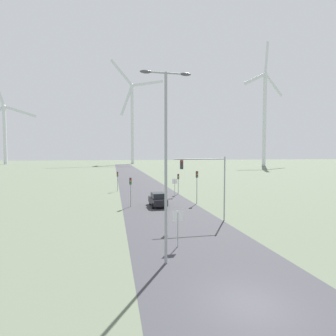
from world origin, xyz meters
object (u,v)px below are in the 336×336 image
(traffic_light_post_near_left, at_px, (130,185))
(car_approaching, at_px, (158,200))
(stop_sign_near, at_px, (178,221))
(wind_turbine_center, at_px, (265,111))
(traffic_light_post_mid_left, at_px, (117,177))
(wind_turbine_left, at_px, (132,116))
(streetlamp, at_px, (166,148))
(traffic_light_mast_overhead, at_px, (208,175))
(traffic_light_post_mid_right, at_px, (178,179))
(wind_turbine_far_left, at_px, (5,128))
(stop_sign_far, at_px, (175,184))
(traffic_light_post_near_right, at_px, (197,180))

(traffic_light_post_near_left, height_order, car_approaching, traffic_light_post_near_left)
(stop_sign_near, distance_m, traffic_light_post_near_left, 15.97)
(car_approaching, bearing_deg, wind_turbine_center, 52.65)
(traffic_light_post_mid_left, bearing_deg, stop_sign_near, -82.72)
(car_approaching, relative_size, wind_turbine_left, 0.06)
(streetlamp, relative_size, car_approaching, 2.85)
(traffic_light_mast_overhead, bearing_deg, stop_sign_near, -125.87)
(traffic_light_post_mid_left, relative_size, wind_turbine_center, 0.05)
(traffic_light_post_mid_right, distance_m, wind_turbine_center, 129.86)
(traffic_light_mast_overhead, bearing_deg, car_approaching, 113.73)
(wind_turbine_far_left, bearing_deg, stop_sign_near, -66.79)
(traffic_light_post_near_left, relative_size, traffic_light_post_mid_right, 1.10)
(traffic_light_post_near_left, xyz_separation_m, traffic_light_mast_overhead, (7.26, -9.12, 1.97))
(traffic_light_post_mid_left, bearing_deg, stop_sign_far, -43.82)
(stop_sign_near, bearing_deg, traffic_light_mast_overhead, 54.13)
(stop_sign_near, xyz_separation_m, car_approaching, (1.04, 15.16, -0.99))
(stop_sign_near, xyz_separation_m, traffic_light_post_near_left, (-2.47, 15.75, 0.90))
(traffic_light_mast_overhead, height_order, car_approaching, traffic_light_mast_overhead)
(wind_turbine_far_left, bearing_deg, stop_sign_far, -62.50)
(car_approaching, xyz_separation_m, wind_turbine_far_left, (-78.17, 164.74, 24.05))
(stop_sign_near, distance_m, stop_sign_far, 22.70)
(streetlamp, height_order, traffic_light_mast_overhead, streetlamp)
(stop_sign_near, bearing_deg, car_approaching, 86.07)
(traffic_light_post_mid_right, bearing_deg, traffic_light_post_mid_left, 150.00)
(wind_turbine_left, bearing_deg, traffic_light_post_mid_right, -90.97)
(traffic_light_post_mid_left, bearing_deg, traffic_light_post_near_left, -84.47)
(traffic_light_post_mid_left, relative_size, traffic_light_post_mid_right, 1.04)
(wind_turbine_center, bearing_deg, traffic_light_post_near_left, -128.65)
(traffic_light_post_near_left, xyz_separation_m, traffic_light_post_mid_left, (-1.45, 14.94, -0.13))
(traffic_light_post_near_left, bearing_deg, wind_turbine_left, 85.81)
(stop_sign_far, height_order, traffic_light_post_mid_right, traffic_light_post_mid_right)
(traffic_light_post_mid_left, height_order, traffic_light_mast_overhead, traffic_light_mast_overhead)
(stop_sign_near, relative_size, wind_turbine_center, 0.04)
(streetlamp, xyz_separation_m, wind_turbine_left, (10.11, 170.54, 26.13))
(traffic_light_post_mid_right, distance_m, wind_turbine_far_left, 177.48)
(wind_turbine_far_left, relative_size, wind_turbine_center, 0.80)
(streetlamp, height_order, wind_turbine_far_left, wind_turbine_far_left)
(streetlamp, bearing_deg, traffic_light_post_mid_right, 74.40)
(car_approaching, distance_m, wind_turbine_far_left, 183.93)
(traffic_light_mast_overhead, relative_size, wind_turbine_left, 0.09)
(stop_sign_near, relative_size, traffic_light_mast_overhead, 0.41)
(streetlamp, distance_m, wind_turbine_far_left, 198.46)
(traffic_light_post_near_right, bearing_deg, traffic_light_post_mid_left, 126.16)
(wind_turbine_left, bearing_deg, traffic_light_post_mid_left, -95.25)
(traffic_light_post_near_left, distance_m, wind_turbine_left, 155.52)
(traffic_light_post_mid_right, bearing_deg, car_approaching, -118.29)
(traffic_light_post_near_right, height_order, wind_turbine_center, wind_turbine_center)
(car_approaching, bearing_deg, traffic_light_post_near_right, 9.43)
(stop_sign_near, relative_size, wind_turbine_left, 0.04)
(wind_turbine_far_left, bearing_deg, traffic_light_post_mid_left, -63.87)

